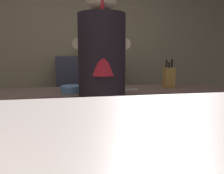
{
  "coord_description": "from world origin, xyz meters",
  "views": [
    {
      "loc": [
        -0.14,
        -1.37,
        1.2
      ],
      "look_at": [
        -0.01,
        -0.75,
        1.12
      ],
      "focal_mm": 37.47,
      "sensor_mm": 36.0,
      "label": 1
    }
  ],
  "objects": [
    {
      "name": "bartender",
      "position": [
        0.14,
        0.3,
        0.99
      ],
      "size": [
        0.45,
        0.53,
        1.71
      ],
      "rotation": [
        0.0,
        0.0,
        1.46
      ],
      "color": "#253531",
      "rests_on": "ground"
    },
    {
      "name": "bottle_soy",
      "position": [
        0.18,
        1.84,
        1.29
      ],
      "size": [
        0.07,
        0.07,
        0.26
      ],
      "color": "#2F5F9F",
      "rests_on": "back_shelf"
    },
    {
      "name": "prep_counter",
      "position": [
        0.35,
        0.76,
        0.44
      ],
      "size": [
        2.1,
        0.6,
        0.88
      ],
      "primitive_type": "cube",
      "color": "brown",
      "rests_on": "ground"
    },
    {
      "name": "chefs_knife",
      "position": [
        0.42,
        0.71,
        0.89
      ],
      "size": [
        0.24,
        0.05,
        0.01
      ],
      "primitive_type": "cube",
      "rotation": [
        0.0,
        0.0,
        -0.08
      ],
      "color": "silver",
      "rests_on": "prep_counter"
    },
    {
      "name": "mixing_bowl",
      "position": [
        -0.06,
        0.67,
        0.91
      ],
      "size": [
        0.21,
        0.21,
        0.06
      ],
      "primitive_type": "cylinder",
      "color": "#476A94",
      "rests_on": "prep_counter"
    },
    {
      "name": "knife_block",
      "position": [
        0.88,
        0.76,
        0.99
      ],
      "size": [
        0.1,
        0.08,
        0.28
      ],
      "color": "olive",
      "rests_on": "prep_counter"
    },
    {
      "name": "bottle_vinegar",
      "position": [
        0.34,
        2.0,
        1.27
      ],
      "size": [
        0.07,
        0.07,
        0.21
      ],
      "color": "red",
      "rests_on": "back_shelf"
    },
    {
      "name": "back_shelf",
      "position": [
        0.2,
        1.92,
        0.59
      ],
      "size": [
        0.87,
        0.36,
        1.19
      ],
      "primitive_type": "cube",
      "color": "#343342",
      "rests_on": "ground"
    },
    {
      "name": "wall_back",
      "position": [
        0.0,
        2.2,
        1.35
      ],
      "size": [
        5.2,
        0.1,
        2.7
      ],
      "primitive_type": "cube",
      "color": "gray",
      "rests_on": "ground"
    },
    {
      "name": "bottle_olive_oil",
      "position": [
        0.12,
        1.98,
        1.28
      ],
      "size": [
        0.05,
        0.05,
        0.24
      ],
      "color": "black",
      "rests_on": "back_shelf"
    }
  ]
}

